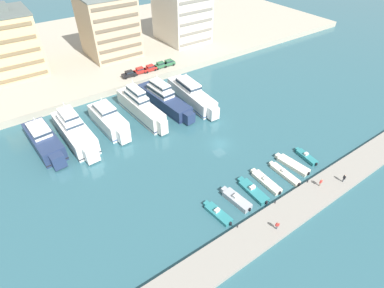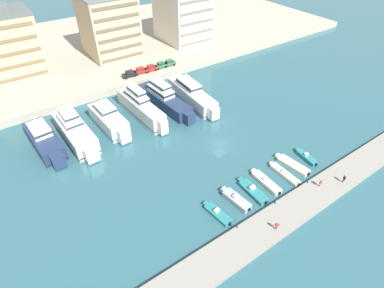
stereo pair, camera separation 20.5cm
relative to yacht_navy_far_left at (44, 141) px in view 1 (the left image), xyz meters
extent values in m
plane|color=#2D5B66|center=(31.83, -20.47, -2.06)|extent=(400.00, 400.00, 0.00)
cube|color=#ADA38E|center=(31.83, 48.04, -1.07)|extent=(180.00, 70.00, 1.97)
cube|color=gray|center=(31.83, -42.02, -1.66)|extent=(120.00, 5.64, 0.80)
cube|color=navy|center=(-0.02, 0.27, -0.33)|extent=(5.68, 14.33, 3.45)
cube|color=navy|center=(0.62, -7.73, -0.25)|extent=(2.69, 2.48, 2.93)
cube|color=black|center=(-0.02, 0.27, -1.45)|extent=(5.73, 14.48, 0.24)
cube|color=white|center=(-0.11, 1.32, 2.18)|extent=(4.02, 6.15, 1.58)
cube|color=#233342|center=(-0.11, 1.32, 2.34)|extent=(4.07, 6.21, 0.57)
cylinder|color=silver|center=(-0.18, 2.20, 3.87)|extent=(0.16, 0.16, 1.80)
cube|color=navy|center=(-0.62, 7.70, -1.11)|extent=(3.94, 1.21, 0.20)
cube|color=white|center=(6.30, -0.81, -0.10)|extent=(5.56, 16.03, 3.91)
cube|color=white|center=(6.73, -9.79, 0.00)|extent=(2.76, 2.53, 3.33)
cube|color=black|center=(6.30, -0.81, -1.37)|extent=(5.61, 16.19, 0.24)
cube|color=white|center=(6.25, 0.37, 2.61)|extent=(4.07, 6.81, 1.51)
cube|color=#233342|center=(6.25, 0.37, 2.76)|extent=(4.12, 6.88, 0.55)
cube|color=white|center=(6.25, 0.37, 4.12)|extent=(3.17, 5.31, 1.50)
cube|color=#233342|center=(6.25, 0.37, 4.27)|extent=(3.21, 5.37, 0.54)
cylinder|color=silver|center=(6.20, 1.37, 5.77)|extent=(0.16, 0.16, 1.80)
cube|color=white|center=(5.91, 7.54, -0.98)|extent=(4.13, 1.09, 0.20)
cube|color=white|center=(14.32, -0.52, -0.13)|extent=(5.22, 12.93, 3.86)
cube|color=white|center=(14.74, -7.86, -0.03)|extent=(2.60, 2.39, 3.28)
cube|color=#334C7F|center=(14.32, -0.52, -1.38)|extent=(5.28, 13.05, 0.24)
cube|color=white|center=(14.27, 0.43, 2.62)|extent=(3.81, 5.52, 1.63)
cube|color=#233342|center=(14.27, 0.43, 2.78)|extent=(3.86, 5.58, 0.59)
cylinder|color=silver|center=(14.22, 1.23, 4.33)|extent=(0.16, 0.16, 1.80)
cube|color=white|center=(13.93, 6.27, -1.00)|extent=(3.87, 1.12, 0.20)
cube|color=silver|center=(22.66, -0.69, 0.03)|extent=(4.71, 17.58, 4.17)
cube|color=silver|center=(23.27, -10.17, 0.13)|extent=(2.10, 1.93, 3.55)
cube|color=#192347|center=(22.66, -0.69, -1.33)|extent=(4.76, 17.76, 0.24)
cube|color=white|center=(22.58, 0.61, 2.90)|extent=(3.28, 7.47, 1.58)
cube|color=#233342|center=(22.58, 0.61, 3.06)|extent=(3.32, 7.54, 0.57)
cube|color=white|center=(22.58, 0.61, 4.45)|extent=(2.55, 5.82, 1.51)
cube|color=#233342|center=(22.58, 0.61, 4.60)|extent=(2.59, 5.88, 0.54)
cylinder|color=silver|center=(22.51, 1.71, 6.10)|extent=(0.16, 0.16, 1.80)
cube|color=silver|center=(22.08, 8.44, -0.91)|extent=(3.12, 1.09, 0.20)
cube|color=navy|center=(29.84, 0.24, -0.51)|extent=(5.80, 18.71, 3.10)
cube|color=navy|center=(30.69, -9.90, -0.43)|extent=(2.52, 2.33, 2.63)
cube|color=#192347|center=(29.84, 0.24, -1.52)|extent=(5.85, 18.90, 0.24)
cube|color=white|center=(29.73, 1.62, 1.88)|extent=(3.97, 7.99, 1.67)
cube|color=#233342|center=(29.73, 1.62, 2.04)|extent=(4.02, 8.07, 0.60)
cube|color=white|center=(29.73, 1.62, 3.42)|extent=(3.10, 6.23, 1.42)
cube|color=#233342|center=(29.73, 1.62, 3.57)|extent=(3.13, 6.29, 0.51)
cylinder|color=silver|center=(29.63, 2.77, 5.04)|extent=(0.16, 0.16, 1.80)
cube|color=navy|center=(29.04, 9.87, -1.21)|extent=(3.70, 1.20, 0.20)
cube|color=white|center=(36.86, -1.99, -0.26)|extent=(4.95, 18.08, 3.59)
cube|color=white|center=(36.49, -11.91, -0.17)|extent=(2.43, 2.22, 3.05)
cube|color=#334C7F|center=(36.86, -1.99, -1.43)|extent=(5.00, 18.26, 0.24)
cube|color=white|center=(36.92, -0.64, 2.43)|extent=(3.62, 7.65, 1.80)
cube|color=#233342|center=(36.92, -0.64, 2.61)|extent=(3.66, 7.73, 0.65)
cylinder|color=silver|center=(36.96, 0.48, 4.23)|extent=(0.16, 0.16, 1.80)
cube|color=white|center=(37.22, 7.42, -1.07)|extent=(3.66, 1.04, 0.20)
cube|color=teal|center=(19.45, -35.35, -1.70)|extent=(2.38, 5.39, 0.72)
cube|color=teal|center=(19.09, -32.41, -1.70)|extent=(1.06, 0.91, 0.61)
cube|color=silver|center=(19.40, -34.97, -1.09)|extent=(1.04, 0.71, 0.50)
cube|color=#283847|center=(19.37, -34.69, -1.01)|extent=(0.89, 0.18, 0.30)
cube|color=black|center=(19.78, -38.12, -1.55)|extent=(0.39, 0.32, 0.60)
cube|color=#9EA3A8|center=(23.95, -35.00, -1.51)|extent=(2.53, 5.68, 1.09)
cube|color=#9EA3A8|center=(23.60, -31.88, -1.51)|extent=(1.15, 0.98, 0.93)
cube|color=silver|center=(23.91, -34.59, -0.70)|extent=(1.12, 0.71, 0.53)
cube|color=#283847|center=(23.88, -34.31, -0.62)|extent=(0.97, 0.19, 0.32)
cube|color=black|center=(24.28, -37.91, -1.36)|extent=(0.39, 0.32, 0.60)
cube|color=teal|center=(27.98, -35.06, -1.70)|extent=(2.20, 6.25, 0.71)
cube|color=teal|center=(28.04, -31.54, -1.70)|extent=(1.16, 0.96, 0.60)
cube|color=silver|center=(27.99, -34.60, -1.06)|extent=(1.16, 0.62, 0.58)
cube|color=#283847|center=(27.99, -34.32, -0.97)|extent=(1.04, 0.10, 0.35)
cube|color=black|center=(27.92, -38.35, -1.55)|extent=(0.36, 0.29, 0.60)
cube|color=beige|center=(31.58, -34.80, -1.67)|extent=(1.89, 6.44, 0.78)
cube|color=beige|center=(31.64, -31.24, -1.67)|extent=(1.00, 0.82, 0.67)
cube|color=silver|center=(31.59, -34.32, -1.05)|extent=(0.99, 0.62, 0.44)
cube|color=#283847|center=(31.59, -34.04, -0.99)|extent=(0.90, 0.09, 0.27)
cube|color=black|center=(31.53, -38.19, -1.52)|extent=(0.36, 0.29, 0.60)
cube|color=beige|center=(36.14, -35.30, -1.69)|extent=(1.58, 6.62, 0.73)
cube|color=beige|center=(36.18, -31.69, -1.69)|extent=(0.84, 0.69, 0.62)
cube|color=silver|center=(36.15, -34.80, -1.13)|extent=(0.84, 0.61, 0.39)
cube|color=#283847|center=(36.15, -34.52, -1.07)|extent=(0.76, 0.09, 0.24)
cube|color=black|center=(36.11, -38.78, -1.54)|extent=(0.36, 0.28, 0.60)
cube|color=beige|center=(39.48, -34.51, -1.67)|extent=(2.86, 6.79, 0.78)
cube|color=beige|center=(39.03, -30.83, -1.67)|extent=(1.25, 1.07, 0.66)
cube|color=black|center=(39.89, -37.96, -1.52)|extent=(0.39, 0.32, 0.60)
cube|color=teal|center=(43.67, -34.51, -1.67)|extent=(2.04, 5.02, 0.77)
cube|color=teal|center=(43.98, -31.78, -1.67)|extent=(0.90, 0.76, 0.65)
cube|color=silver|center=(43.71, -34.14, -1.05)|extent=(0.89, 0.69, 0.47)
cube|color=#283847|center=(43.75, -33.87, -0.98)|extent=(0.76, 0.16, 0.28)
cube|color=black|center=(43.38, -37.11, -1.52)|extent=(0.39, 0.32, 0.60)
cube|color=black|center=(27.94, 16.83, 0.63)|extent=(4.14, 1.81, 0.80)
cube|color=black|center=(28.09, 16.83, 1.37)|extent=(2.14, 1.62, 0.68)
cube|color=#1E2833|center=(28.09, 16.83, 1.37)|extent=(2.10, 1.63, 0.37)
cylinder|color=black|center=(26.57, 16.02, 0.23)|extent=(0.65, 0.24, 0.64)
cylinder|color=black|center=(26.62, 17.72, 0.23)|extent=(0.65, 0.24, 0.64)
cylinder|color=black|center=(29.27, 15.94, 0.23)|extent=(0.65, 0.24, 0.64)
cylinder|color=black|center=(29.32, 17.64, 0.23)|extent=(0.65, 0.24, 0.64)
cube|color=red|center=(31.47, 17.01, 0.63)|extent=(4.16, 1.85, 0.80)
cube|color=red|center=(31.62, 17.01, 1.37)|extent=(2.15, 1.63, 0.68)
cube|color=#1E2833|center=(31.62, 17.01, 1.37)|extent=(2.11, 1.65, 0.37)
cylinder|color=black|center=(30.09, 16.21, 0.23)|extent=(0.65, 0.24, 0.64)
cylinder|color=black|center=(30.16, 17.91, 0.23)|extent=(0.65, 0.24, 0.64)
cylinder|color=black|center=(32.79, 16.12, 0.23)|extent=(0.65, 0.24, 0.64)
cylinder|color=black|center=(32.85, 17.82, 0.23)|extent=(0.65, 0.24, 0.64)
cube|color=red|center=(34.78, 16.75, 0.63)|extent=(4.10, 1.71, 0.80)
cube|color=red|center=(34.93, 16.75, 1.37)|extent=(2.10, 1.56, 0.68)
cube|color=#1E2833|center=(34.93, 16.75, 1.37)|extent=(2.06, 1.58, 0.37)
cylinder|color=black|center=(33.42, 15.91, 0.23)|extent=(0.64, 0.22, 0.64)
cylinder|color=black|center=(33.43, 17.61, 0.23)|extent=(0.64, 0.22, 0.64)
cylinder|color=black|center=(36.12, 15.90, 0.23)|extent=(0.64, 0.22, 0.64)
cylinder|color=black|center=(36.13, 17.60, 0.23)|extent=(0.64, 0.22, 0.64)
cube|color=#2D6642|center=(38.37, 16.84, 0.63)|extent=(4.11, 1.73, 0.80)
cube|color=#2D6642|center=(38.52, 16.84, 1.37)|extent=(2.11, 1.58, 0.68)
cube|color=#1E2833|center=(38.52, 16.84, 1.37)|extent=(2.07, 1.59, 0.37)
cylinder|color=black|center=(37.01, 16.00, 0.23)|extent=(0.64, 0.22, 0.64)
cylinder|color=black|center=(37.02, 17.70, 0.23)|extent=(0.64, 0.22, 0.64)
cylinder|color=black|center=(39.71, 15.98, 0.23)|extent=(0.64, 0.22, 0.64)
cylinder|color=black|center=(39.72, 17.68, 0.23)|extent=(0.64, 0.22, 0.64)
cube|color=#2D6642|center=(41.29, 16.79, 0.63)|extent=(4.18, 1.90, 0.80)
cube|color=#2D6642|center=(41.44, 16.78, 1.37)|extent=(2.17, 1.66, 0.68)
cube|color=#1E2833|center=(41.44, 16.78, 1.37)|extent=(2.13, 1.68, 0.37)
cylinder|color=black|center=(39.90, 16.00, 0.23)|extent=(0.65, 0.25, 0.64)
cylinder|color=black|center=(39.99, 17.70, 0.23)|extent=(0.65, 0.25, 0.64)
cylinder|color=black|center=(42.60, 15.87, 0.23)|extent=(0.65, 0.25, 0.64)
cylinder|color=black|center=(42.68, 17.57, 0.23)|extent=(0.65, 0.25, 0.64)
cube|color=#E0BC84|center=(0.82, 37.76, 8.36)|extent=(17.69, 14.63, 16.90)
cube|color=#7B6748|center=(0.82, 30.35, 1.60)|extent=(16.27, 0.24, 0.90)
cube|color=#7B6748|center=(0.82, 30.35, 4.98)|extent=(16.27, 0.24, 0.90)
cube|color=#7B6748|center=(0.82, 30.35, 8.36)|extent=(16.27, 0.24, 0.90)
cube|color=#7B6748|center=(0.82, 30.35, 11.74)|extent=(16.27, 0.24, 0.90)
cube|color=#C6AD89|center=(30.94, 35.47, 8.92)|extent=(15.13, 15.92, 18.02)
cube|color=#6D5F4B|center=(30.94, 27.41, 1.41)|extent=(13.92, 0.24, 0.90)
cube|color=#6D5F4B|center=(30.94, 27.41, 4.41)|extent=(13.92, 0.24, 0.90)
cube|color=#6D5F4B|center=(30.94, 27.41, 7.42)|extent=(13.92, 0.24, 0.90)
cube|color=#6D5F4B|center=(30.94, 27.41, 10.42)|extent=(13.92, 0.24, 0.90)
cube|color=#6D5F4B|center=(30.94, 27.41, 13.42)|extent=(13.92, 0.24, 0.90)
cube|color=#6D5F4B|center=(30.94, 27.41, 16.43)|extent=(13.92, 0.24, 0.90)
cube|color=silver|center=(57.28, 33.37, 9.87)|extent=(14.38, 17.66, 19.92)
cube|color=gray|center=(57.28, 24.44, 1.57)|extent=(13.23, 0.24, 0.90)
cube|color=gray|center=(57.28, 24.44, 4.89)|extent=(13.23, 0.24, 0.90)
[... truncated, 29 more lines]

